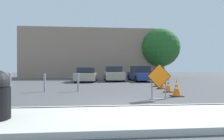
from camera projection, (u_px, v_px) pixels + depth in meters
name	position (u px, v px, depth m)	size (l,w,h in m)	color
ground_plane	(110.00, 83.00, 15.11)	(96.00, 96.00, 0.00)	#4C4C4F
sidewalk_strip	(142.00, 117.00, 4.13)	(28.37, 2.04, 0.14)	beige
curb_lip	(133.00, 108.00, 5.14)	(28.37, 0.20, 0.14)	beige
road_closed_sign	(159.00, 80.00, 7.01)	(0.99, 0.20, 1.43)	black
traffic_cone_nearest	(177.00, 88.00, 7.77)	(0.49, 0.49, 0.76)	black
traffic_cone_second	(168.00, 85.00, 9.21)	(0.39, 0.39, 0.75)	black
traffic_cone_third	(161.00, 83.00, 10.75)	(0.49, 0.49, 0.70)	black
traffic_cone_fourth	(156.00, 81.00, 12.13)	(0.42, 0.42, 0.74)	black
parked_car_nearest	(86.00, 75.00, 17.18)	(2.02, 4.49, 1.36)	#A39984
parked_car_second	(114.00, 74.00, 18.04)	(1.90, 4.02, 1.48)	#A39984
parked_car_third	(140.00, 74.00, 17.96)	(2.05, 4.73, 1.52)	navy
bollard_nearest	(78.00, 82.00, 9.53)	(0.12, 0.12, 1.01)	gray
bollard_second	(45.00, 82.00, 9.38)	(0.12, 0.12, 0.97)	gray
bollard_third	(10.00, 82.00, 9.23)	(0.12, 0.12, 1.05)	gray
building_facade_backdrop	(94.00, 54.00, 25.75)	(19.57, 5.00, 6.79)	gray
street_tree_behind_lot	(160.00, 48.00, 24.00)	(5.20, 5.20, 6.75)	#513823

